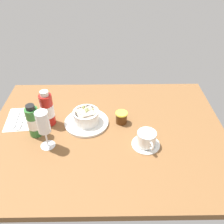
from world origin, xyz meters
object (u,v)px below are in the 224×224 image
(jam_jar, at_px, (121,117))
(sauce_bottle_red, at_px, (47,109))
(coffee_cup, at_px, (146,139))
(wine_glass, at_px, (43,124))
(sauce_bottle_green, at_px, (34,122))
(cutlery_setting, at_px, (19,119))
(porridge_bowl, at_px, (86,118))

(jam_jar, distance_m, sauce_bottle_red, 0.35)
(coffee_cup, height_order, wine_glass, wine_glass)
(jam_jar, distance_m, sauce_bottle_green, 0.40)
(cutlery_setting, bearing_deg, coffee_cup, 163.19)
(sauce_bottle_red, bearing_deg, coffee_cup, 160.83)
(porridge_bowl, distance_m, wine_glass, 0.23)
(sauce_bottle_green, bearing_deg, cutlery_setting, -43.67)
(cutlery_setting, xyz_separation_m, coffee_cup, (-0.60, 0.18, 0.03))
(cutlery_setting, bearing_deg, wine_glass, 134.39)
(porridge_bowl, height_order, cutlery_setting, porridge_bowl)
(coffee_cup, bearing_deg, wine_glass, -0.26)
(cutlery_setting, height_order, sauce_bottle_red, sauce_bottle_red)
(wine_glass, bearing_deg, coffee_cup, 179.74)
(wine_glass, relative_size, sauce_bottle_green, 1.12)
(jam_jar, height_order, sauce_bottle_red, sauce_bottle_red)
(wine_glass, bearing_deg, jam_jar, -154.64)
(porridge_bowl, relative_size, sauce_bottle_green, 1.31)
(porridge_bowl, xyz_separation_m, cutlery_setting, (0.33, -0.03, -0.03))
(wine_glass, distance_m, jam_jar, 0.37)
(coffee_cup, xyz_separation_m, wine_glass, (0.42, -0.00, 0.09))
(jam_jar, relative_size, sauce_bottle_red, 0.32)
(porridge_bowl, bearing_deg, jam_jar, -177.90)
(coffee_cup, bearing_deg, sauce_bottle_red, -19.17)
(wine_glass, distance_m, sauce_bottle_red, 0.16)
(porridge_bowl, bearing_deg, sauce_bottle_green, 17.97)
(cutlery_setting, relative_size, jam_jar, 3.36)
(cutlery_setting, bearing_deg, sauce_bottle_green, 136.33)
(sauce_bottle_red, bearing_deg, cutlery_setting, -9.74)
(porridge_bowl, bearing_deg, sauce_bottle_red, -1.56)
(coffee_cup, relative_size, sauce_bottle_green, 0.80)
(cutlery_setting, distance_m, jam_jar, 0.50)
(wine_glass, distance_m, sauce_bottle_green, 0.11)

